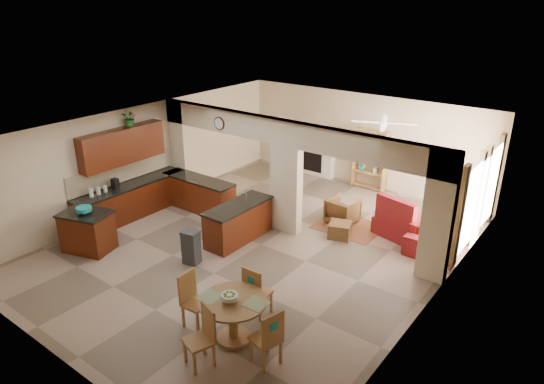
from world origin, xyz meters
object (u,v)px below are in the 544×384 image
Objects in this scene: kitchen_island at (88,231)px; dining_table at (233,314)px; sofa at (441,228)px; armchair at (343,211)px.

dining_table is at bearing -22.19° from kitchen_island.
dining_table is at bearing 165.01° from sofa.
kitchen_island reaches higher than dining_table.
armchair is at bearing 102.28° from sofa.
kitchen_island is at bearing 54.85° from armchair.
kitchen_island is 0.54× the size of sofa.
dining_table is 1.57× the size of armchair.
kitchen_island is 4.75m from dining_table.
kitchen_island reaches higher than sofa.
dining_table is 5.85m from sofa.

